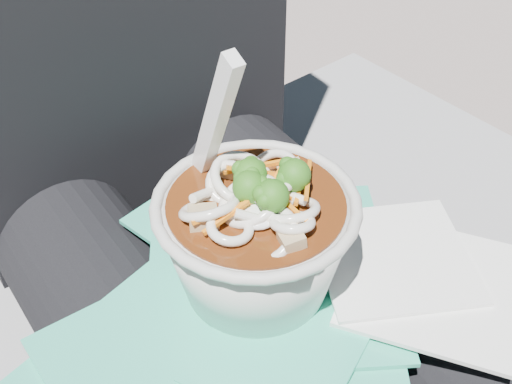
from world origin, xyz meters
TOP-DOWN VIEW (x-y plane):
  - lap at (0.00, 0.00)m, footprint 0.34×0.48m
  - person_body at (0.00, 0.09)m, footprint 0.34×0.94m
  - plastic_bag at (-0.05, -0.01)m, footprint 0.36×0.36m
  - napkins at (0.09, -0.06)m, footprint 0.18×0.21m
  - udon_bowl at (-0.02, 0.01)m, footprint 0.18×0.18m

SIDE VIEW (x-z plane):
  - lap at x=0.00m, z-range 0.44..0.58m
  - person_body at x=0.00m, z-range 0.05..1.03m
  - plastic_bag at x=-0.05m, z-range 0.58..0.59m
  - napkins at x=0.09m, z-range 0.59..0.60m
  - udon_bowl at x=-0.02m, z-range 0.55..0.75m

